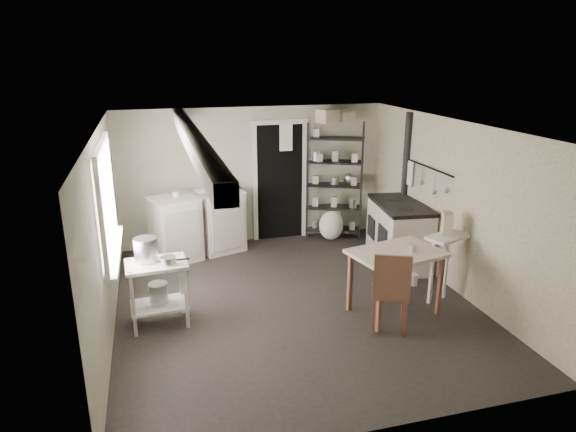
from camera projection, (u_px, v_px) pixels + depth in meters
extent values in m
plane|color=black|center=(294.00, 302.00, 6.75)|extent=(5.00, 5.00, 0.00)
plane|color=silver|center=(295.00, 127.00, 6.05)|extent=(5.00, 5.00, 0.00)
cube|color=#B4B199|center=(254.00, 175.00, 8.70)|extent=(4.50, 0.02, 2.30)
cube|color=#B4B199|center=(380.00, 312.00, 4.10)|extent=(4.50, 0.02, 2.30)
cube|color=#B4B199|center=(105.00, 235.00, 5.84)|extent=(0.02, 5.00, 2.30)
cube|color=#B4B199|center=(453.00, 206.00, 6.97)|extent=(0.02, 5.00, 2.30)
cylinder|color=#B6B5B8|center=(146.00, 250.00, 5.97)|extent=(0.28, 0.28, 0.29)
cylinder|color=#B6B5B8|center=(168.00, 261.00, 5.90)|extent=(0.18, 0.18, 0.10)
cylinder|color=#B6B5B8|center=(159.00, 293.00, 6.15)|extent=(0.29, 0.29, 0.25)
imported|color=silver|center=(202.00, 197.00, 8.09)|extent=(0.36, 0.36, 0.07)
imported|color=silver|center=(177.00, 200.00, 7.88)|extent=(0.15, 0.15, 0.10)
imported|color=silver|center=(319.00, 161.00, 8.77)|extent=(0.10, 0.10, 0.20)
cube|color=beige|center=(328.00, 124.00, 8.52)|extent=(0.38, 0.36, 0.21)
cube|color=beige|center=(344.00, 124.00, 8.69)|extent=(0.34, 0.33, 0.17)
cube|color=beige|center=(447.00, 225.00, 6.61)|extent=(0.19, 0.23, 0.30)
imported|color=silver|center=(412.00, 253.00, 6.23)|extent=(0.13, 0.13, 0.09)
ellipsoid|color=white|center=(331.00, 226.00, 8.96)|extent=(0.46, 0.40, 0.52)
cylinder|color=silver|center=(413.00, 280.00, 7.24)|extent=(0.15, 0.15, 0.16)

